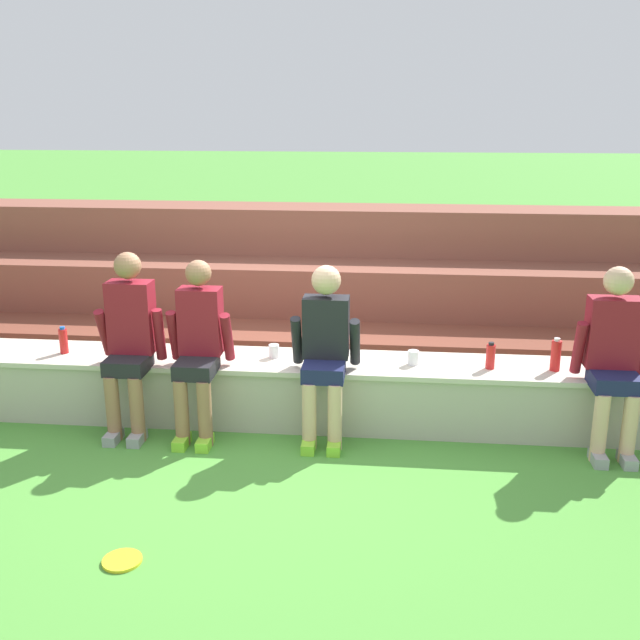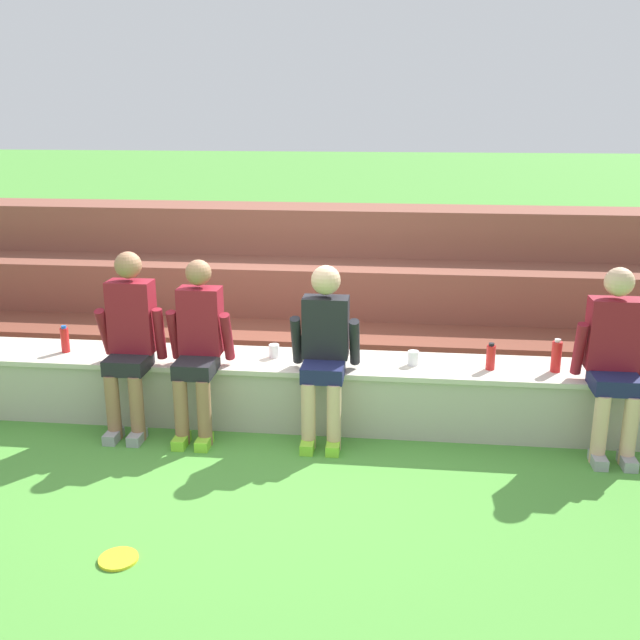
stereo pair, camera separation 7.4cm
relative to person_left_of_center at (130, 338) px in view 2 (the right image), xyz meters
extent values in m
plane|color=#4C9338|center=(1.04, 0.02, -0.78)|extent=(80.00, 80.00, 0.00)
cube|color=#B7AF9E|center=(1.04, 0.31, -0.51)|extent=(9.05, 0.59, 0.53)
cube|color=beige|center=(1.04, 0.31, -0.26)|extent=(9.09, 0.63, 0.04)
cube|color=brown|center=(1.04, 1.26, -0.53)|extent=(12.24, 0.72, 0.49)
cube|color=brown|center=(1.04, 1.97, -0.28)|extent=(12.24, 0.72, 0.99)
cube|color=brown|center=(1.04, 2.69, -0.04)|extent=(12.24, 0.72, 1.48)
cylinder|color=#996B4C|center=(-0.10, -0.20, -0.51)|extent=(0.11, 0.11, 0.53)
cylinder|color=#996B4C|center=(0.10, -0.20, -0.51)|extent=(0.11, 0.11, 0.53)
cube|color=#99999E|center=(-0.10, -0.24, -0.74)|extent=(0.10, 0.22, 0.08)
cube|color=#99999E|center=(0.10, -0.24, -0.74)|extent=(0.10, 0.22, 0.08)
cube|color=black|center=(0.00, -0.07, -0.19)|extent=(0.32, 0.33, 0.12)
cube|color=maroon|center=(0.00, 0.08, 0.15)|extent=(0.35, 0.20, 0.58)
sphere|color=#996B4C|center=(0.00, 0.08, 0.57)|extent=(0.21, 0.21, 0.21)
cylinder|color=maroon|center=(-0.23, 0.06, 0.02)|extent=(0.08, 0.23, 0.42)
cylinder|color=maroon|center=(0.23, 0.06, 0.02)|extent=(0.08, 0.14, 0.43)
cylinder|color=#996B4C|center=(0.46, -0.23, -0.51)|extent=(0.11, 0.11, 0.53)
cylinder|color=#996B4C|center=(0.64, -0.23, -0.51)|extent=(0.11, 0.11, 0.53)
cube|color=#8CD833|center=(0.46, -0.27, -0.74)|extent=(0.10, 0.22, 0.08)
cube|color=#8CD833|center=(0.64, -0.27, -0.74)|extent=(0.10, 0.22, 0.08)
cube|color=black|center=(0.55, -0.08, -0.19)|extent=(0.30, 0.36, 0.12)
cube|color=maroon|center=(0.55, 0.10, 0.13)|extent=(0.33, 0.20, 0.53)
sphere|color=#996B4C|center=(0.55, 0.10, 0.51)|extent=(0.20, 0.20, 0.20)
cylinder|color=maroon|center=(0.34, 0.08, 0.01)|extent=(0.08, 0.19, 0.43)
cylinder|color=maroon|center=(0.77, 0.08, 0.01)|extent=(0.08, 0.22, 0.42)
cylinder|color=#DBAD89|center=(1.45, -0.19, -0.51)|extent=(0.11, 0.11, 0.53)
cylinder|color=#DBAD89|center=(1.64, -0.19, -0.51)|extent=(0.11, 0.11, 0.53)
cube|color=#8CD833|center=(1.45, -0.23, -0.74)|extent=(0.10, 0.22, 0.08)
cube|color=#8CD833|center=(1.64, -0.23, -0.74)|extent=(0.10, 0.22, 0.08)
cube|color=#191E47|center=(1.54, -0.06, -0.19)|extent=(0.32, 0.32, 0.12)
cube|color=black|center=(1.54, 0.12, 0.10)|extent=(0.35, 0.20, 0.48)
sphere|color=#DBAD89|center=(1.54, 0.12, 0.48)|extent=(0.23, 0.23, 0.23)
cylinder|color=black|center=(1.32, 0.10, -0.01)|extent=(0.08, 0.22, 0.42)
cylinder|color=black|center=(1.77, 0.10, -0.01)|extent=(0.08, 0.24, 0.42)
cylinder|color=#DBAD89|center=(3.59, -0.19, -0.51)|extent=(0.11, 0.11, 0.53)
cylinder|color=#DBAD89|center=(3.80, -0.19, -0.51)|extent=(0.11, 0.11, 0.53)
cube|color=#99999E|center=(3.59, -0.23, -0.74)|extent=(0.10, 0.22, 0.08)
cube|color=#99999E|center=(3.80, -0.23, -0.74)|extent=(0.10, 0.22, 0.08)
cube|color=#191E47|center=(3.69, -0.06, -0.19)|extent=(0.34, 0.32, 0.12)
cube|color=maroon|center=(3.69, 0.11, 0.13)|extent=(0.38, 0.20, 0.53)
sphere|color=#DBAD89|center=(3.69, 0.11, 0.52)|extent=(0.21, 0.21, 0.21)
cylinder|color=maroon|center=(3.45, 0.09, 0.01)|extent=(0.08, 0.17, 0.43)
cylinder|color=red|center=(3.33, 0.27, -0.12)|extent=(0.08, 0.08, 0.24)
cylinder|color=white|center=(3.33, 0.27, 0.01)|extent=(0.05, 0.05, 0.02)
cylinder|color=red|center=(2.83, 0.26, -0.15)|extent=(0.07, 0.07, 0.19)
cylinder|color=black|center=(2.83, 0.26, -0.04)|extent=(0.04, 0.04, 0.02)
cylinder|color=red|center=(-0.68, 0.29, -0.14)|extent=(0.07, 0.07, 0.21)
cylinder|color=blue|center=(-0.68, 0.29, -0.02)|extent=(0.04, 0.04, 0.02)
cylinder|color=white|center=(2.23, 0.30, -0.18)|extent=(0.09, 0.09, 0.12)
cylinder|color=white|center=(1.09, 0.36, -0.19)|extent=(0.09, 0.09, 0.11)
cylinder|color=yellow|center=(0.54, -1.76, -0.77)|extent=(0.23, 0.23, 0.02)
camera|label=1|loc=(2.04, -5.26, 1.73)|focal=40.83mm
camera|label=2|loc=(2.11, -5.25, 1.73)|focal=40.83mm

